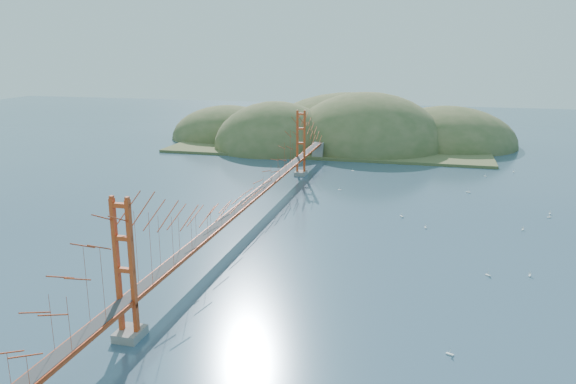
% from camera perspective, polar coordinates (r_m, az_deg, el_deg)
% --- Properties ---
extents(ground, '(320.00, 320.00, 0.00)m').
position_cam_1_polar(ground, '(73.13, -4.05, -3.37)').
color(ground, '#334E66').
rests_on(ground, ground).
extents(bridge, '(2.20, 94.40, 12.00)m').
position_cam_1_polar(bridge, '(71.45, -4.10, 2.03)').
color(bridge, gray).
rests_on(bridge, ground).
extents(far_headlands, '(84.00, 58.00, 25.00)m').
position_cam_1_polar(far_headlands, '(137.78, 5.85, 5.13)').
color(far_headlands, olive).
rests_on(far_headlands, ground).
extents(sailboat_15, '(0.46, 0.57, 0.67)m').
position_cam_1_polar(sailboat_15, '(111.28, 21.94, 1.95)').
color(sailboat_15, white).
rests_on(sailboat_15, ground).
extents(sailboat_6, '(0.63, 0.63, 0.65)m').
position_cam_1_polar(sailboat_6, '(60.80, 19.64, -7.89)').
color(sailboat_6, white).
rests_on(sailboat_6, ground).
extents(sailboat_8, '(0.59, 0.59, 0.66)m').
position_cam_1_polar(sailboat_8, '(83.78, 25.00, -2.29)').
color(sailboat_8, white).
rests_on(sailboat_8, ground).
extents(sailboat_14, '(0.48, 0.53, 0.60)m').
position_cam_1_polar(sailboat_14, '(62.22, 23.34, -7.75)').
color(sailboat_14, white).
rests_on(sailboat_14, ground).
extents(sailboat_4, '(0.52, 0.55, 0.62)m').
position_cam_1_polar(sailboat_4, '(76.86, 22.74, -3.50)').
color(sailboat_4, white).
rests_on(sailboat_4, ground).
extents(sailboat_0, '(0.49, 0.50, 0.56)m').
position_cam_1_polar(sailboat_0, '(73.88, 13.79, -3.47)').
color(sailboat_0, white).
rests_on(sailboat_0, ground).
extents(sailboat_12, '(0.53, 0.45, 0.61)m').
position_cam_1_polar(sailboat_12, '(105.01, 6.58, 2.21)').
color(sailboat_12, white).
rests_on(sailboat_12, ground).
extents(sailboat_2, '(0.59, 0.59, 0.66)m').
position_cam_1_polar(sailboat_2, '(45.56, 16.12, -15.45)').
color(sailboat_2, white).
rests_on(sailboat_2, ground).
extents(sailboat_1, '(0.65, 0.65, 0.68)m').
position_cam_1_polar(sailboat_1, '(77.88, 11.48, -2.39)').
color(sailboat_1, white).
rests_on(sailboat_1, ground).
extents(sailboat_16, '(0.70, 0.70, 0.74)m').
position_cam_1_polar(sailboat_16, '(93.36, 17.85, 0.03)').
color(sailboat_16, white).
rests_on(sailboat_16, ground).
extents(sailboat_9, '(0.54, 0.55, 0.61)m').
position_cam_1_polar(sailboat_9, '(85.54, 25.06, -1.97)').
color(sailboat_9, white).
rests_on(sailboat_9, ground).
extents(sailboat_7, '(0.54, 0.54, 0.57)m').
position_cam_1_polar(sailboat_7, '(105.79, 19.40, 1.55)').
color(sailboat_7, white).
rests_on(sailboat_7, ground).
extents(sailboat_3, '(0.49, 0.39, 0.57)m').
position_cam_1_polar(sailboat_3, '(90.77, 5.26, 0.27)').
color(sailboat_3, white).
rests_on(sailboat_3, ground).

